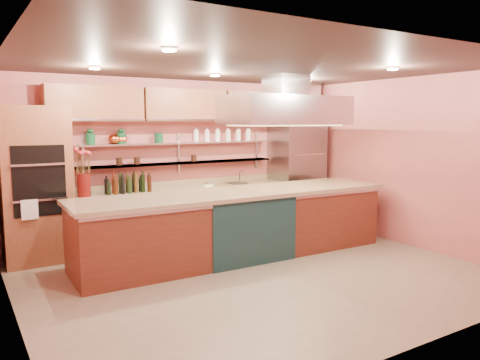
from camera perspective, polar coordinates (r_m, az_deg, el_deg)
floor at (r=6.54m, az=2.24°, el=-11.46°), size 6.00×5.00×0.02m
ceiling at (r=6.24m, az=2.38°, el=13.80°), size 6.00×5.00×0.02m
wall_back at (r=8.41m, az=-7.26°, el=2.49°), size 6.00×0.04×2.80m
wall_front at (r=4.41m, az=20.81°, el=-2.18°), size 6.00×0.04×2.80m
wall_left at (r=5.20m, az=-26.27°, el=-1.09°), size 0.04×5.00×2.80m
wall_right at (r=8.29m, az=19.79°, el=2.05°), size 0.04×5.00×2.80m
oven_stack at (r=7.44m, az=-23.59°, el=-0.60°), size 0.95×0.64×2.30m
refrigerator at (r=9.37m, az=6.90°, el=0.83°), size 0.95×0.72×2.10m
back_counter at (r=8.25m, az=-6.61°, el=-4.15°), size 3.84×0.64×0.93m
wall_shelf_lower at (r=8.28m, az=-7.20°, el=2.07°), size 3.60×0.26×0.03m
wall_shelf_upper at (r=8.26m, az=-7.24°, el=4.49°), size 3.60×0.26×0.03m
upper_cabinets at (r=8.23m, az=-6.84°, el=9.02°), size 4.60×0.36×0.55m
range_hood at (r=7.54m, az=5.57°, el=8.44°), size 2.00×1.00×0.45m
ceiling_downlights at (r=6.40m, az=1.34°, el=13.37°), size 4.00×2.80×0.02m
island at (r=7.20m, az=-0.33°, el=-5.40°), size 4.92×1.16×1.02m
flower_vase at (r=7.54m, az=-18.49°, el=-0.60°), size 0.24×0.24×0.36m
oil_bottle_cluster at (r=7.73m, az=-13.43°, el=-0.62°), size 0.79×0.23×0.25m
kitchen_scale at (r=8.30m, az=-4.00°, el=-0.48°), size 0.16×0.12×0.09m
bar_faucet at (r=8.74m, az=-0.07°, el=0.34°), size 0.03×0.03×0.22m
copper_kettle at (r=7.84m, az=-15.07°, el=4.85°), size 0.25×0.25×0.16m
green_canister at (r=8.09m, az=-9.88°, el=5.10°), size 0.18×0.18×0.17m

